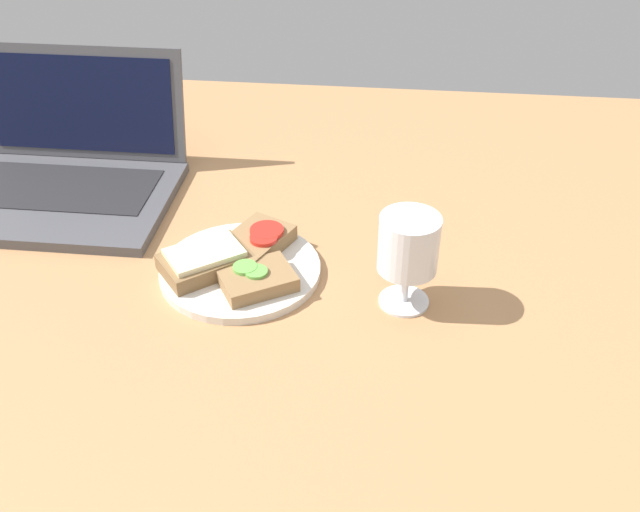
# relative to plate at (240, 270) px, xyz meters

# --- Properties ---
(wooden_table) EXTENTS (1.40, 1.40, 0.03)m
(wooden_table) POSITION_rel_plate_xyz_m (0.05, -0.04, -0.02)
(wooden_table) COLOR #B27F51
(wooden_table) RESTS_ON ground
(plate) EXTENTS (0.21, 0.21, 0.01)m
(plate) POSITION_rel_plate_xyz_m (0.00, 0.00, 0.00)
(plate) COLOR silver
(plate) RESTS_ON wooden_table
(sandwich_with_cheese) EXTENTS (0.13, 0.13, 0.03)m
(sandwich_with_cheese) POSITION_rel_plate_xyz_m (-0.04, -0.01, 0.02)
(sandwich_with_cheese) COLOR brown
(sandwich_with_cheese) RESTS_ON plate
(sandwich_with_cucumber) EXTENTS (0.11, 0.11, 0.02)m
(sandwich_with_cucumber) POSITION_rel_plate_xyz_m (0.03, -0.03, 0.02)
(sandwich_with_cucumber) COLOR #937047
(sandwich_with_cucumber) RESTS_ON plate
(sandwich_with_tomato) EXTENTS (0.11, 0.12, 0.03)m
(sandwich_with_tomato) POSITION_rel_plate_xyz_m (0.02, 0.04, 0.02)
(sandwich_with_tomato) COLOR #937047
(sandwich_with_tomato) RESTS_ON plate
(wine_glass) EXTENTS (0.07, 0.07, 0.13)m
(wine_glass) POSITION_rel_plate_xyz_m (0.22, -0.04, 0.08)
(wine_glass) COLOR white
(wine_glass) RESTS_ON wooden_table
(laptop) EXTENTS (0.34, 0.30, 0.19)m
(laptop) POSITION_rel_plate_xyz_m (-0.31, 0.19, 0.03)
(laptop) COLOR #4C4C51
(laptop) RESTS_ON wooden_table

